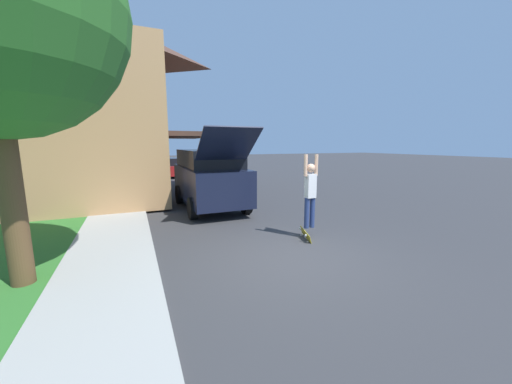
% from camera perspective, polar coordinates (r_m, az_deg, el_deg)
% --- Properties ---
extents(ground_plane, '(120.00, 120.00, 0.00)m').
position_cam_1_polar(ground_plane, '(6.50, 6.46, -12.65)').
color(ground_plane, '#333335').
extents(sidewalk, '(1.80, 80.00, 0.10)m').
position_cam_1_polar(sidewalk, '(11.47, -25.78, -3.50)').
color(sidewalk, '#9E9E99').
rests_on(sidewalk, ground_plane).
extents(house, '(13.61, 9.59, 9.16)m').
position_cam_1_polar(house, '(15.75, -40.21, 16.02)').
color(house, tan).
rests_on(house, lawn).
extents(suv_parked, '(2.13, 5.33, 2.94)m').
position_cam_1_polar(suv_parked, '(11.03, -9.34, 2.98)').
color(suv_parked, black).
rests_on(suv_parked, ground_plane).
extents(car_down_street, '(1.87, 4.02, 1.41)m').
position_cam_1_polar(car_down_street, '(22.98, -15.64, 4.75)').
color(car_down_street, maroon).
rests_on(car_down_street, ground_plane).
extents(skateboarder, '(0.41, 0.22, 1.92)m').
position_cam_1_polar(skateboarder, '(7.50, 10.80, 0.28)').
color(skateboarder, navy).
rests_on(skateboarder, ground_plane).
extents(skateboard, '(0.30, 0.76, 0.29)m').
position_cam_1_polar(skateboard, '(7.63, 9.85, -8.38)').
color(skateboard, '#A89323').
rests_on(skateboard, ground_plane).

